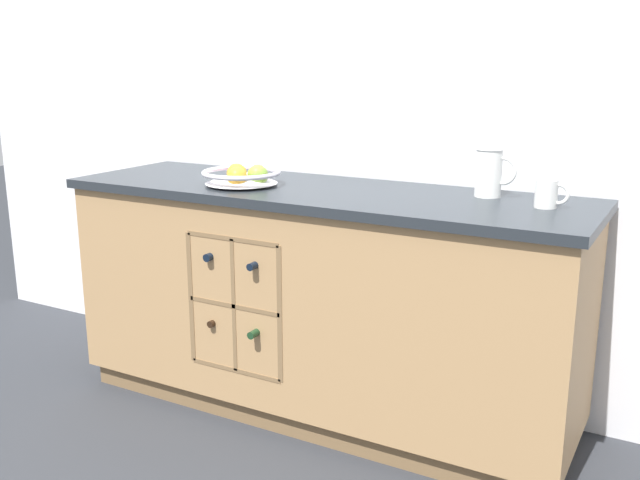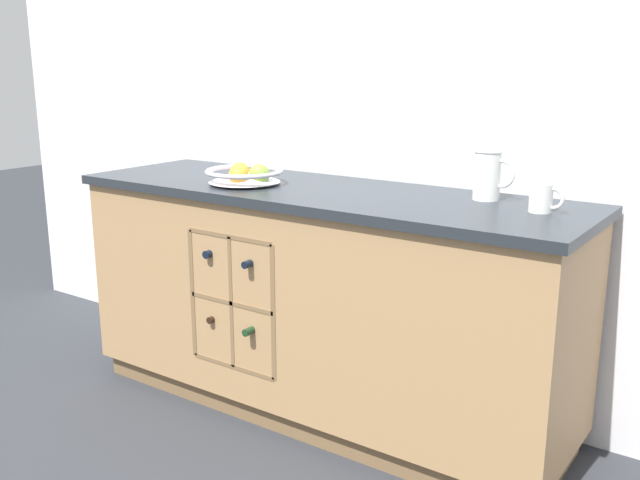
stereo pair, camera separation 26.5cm
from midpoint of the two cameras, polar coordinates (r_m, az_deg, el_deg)
name	(u,v)px [view 2 (the right image)]	position (r m, az deg, el deg)	size (l,w,h in m)	color
ground_plane	(320,408)	(2.93, 2.65, -13.33)	(14.00, 14.00, 0.00)	#2D3035
back_wall	(371,81)	(2.91, 6.74, 12.53)	(4.40, 0.06, 2.55)	white
kitchen_island	(319,301)	(2.75, 2.70, -4.93)	(1.99, 0.63, 0.89)	brown
fruit_bowl	(245,174)	(2.73, -3.30, 5.25)	(0.30, 0.30, 0.09)	silver
white_pitcher	(488,174)	(2.51, 16.28, 5.08)	(0.15, 0.10, 0.17)	white
ceramic_mug	(542,198)	(2.36, 20.46, 3.14)	(0.11, 0.07, 0.09)	white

